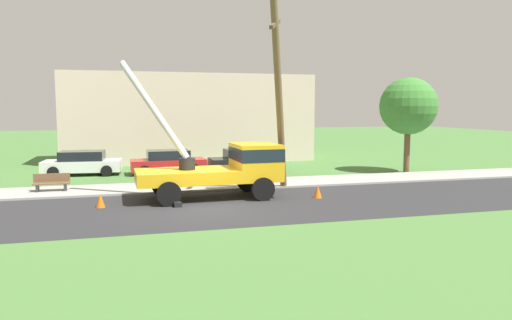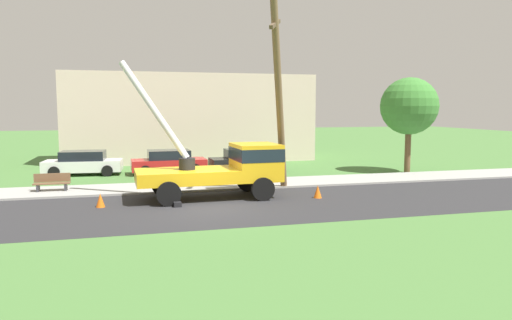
{
  "view_description": "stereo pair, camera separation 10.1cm",
  "coord_description": "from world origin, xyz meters",
  "px_view_note": "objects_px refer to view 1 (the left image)",
  "views": [
    {
      "loc": [
        -3.02,
        -18.36,
        3.93
      ],
      "look_at": [
        2.48,
        2.07,
        1.61
      ],
      "focal_mm": 33.24,
      "sensor_mm": 36.0,
      "label": 1
    },
    {
      "loc": [
        -2.93,
        -18.39,
        3.93
      ],
      "look_at": [
        2.48,
        2.07,
        1.61
      ],
      "focal_mm": 33.24,
      "sensor_mm": 36.0,
      "label": 2
    }
  ],
  "objects_px": {
    "traffic_cone_behind": "(100,200)",
    "parked_sedan_white": "(82,163)",
    "park_bench": "(52,183)",
    "traffic_cone_ahead": "(318,192)",
    "parked_sedan_red": "(168,162)",
    "parked_sedan_black": "(245,160)",
    "leaning_utility_pole": "(279,97)",
    "utility_truck": "(227,166)",
    "roadside_tree_near": "(408,106)"
  },
  "relations": [
    {
      "from": "utility_truck",
      "to": "roadside_tree_near",
      "type": "xyz_separation_m",
      "value": [
        12.28,
        5.16,
        2.62
      ]
    },
    {
      "from": "leaning_utility_pole",
      "to": "parked_sedan_red",
      "type": "distance_m",
      "value": 9.78
    },
    {
      "from": "traffic_cone_behind",
      "to": "parked_sedan_red",
      "type": "distance_m",
      "value": 9.84
    },
    {
      "from": "utility_truck",
      "to": "traffic_cone_behind",
      "type": "relative_size",
      "value": 12.22
    },
    {
      "from": "traffic_cone_ahead",
      "to": "park_bench",
      "type": "bearing_deg",
      "value": 159.28
    },
    {
      "from": "leaning_utility_pole",
      "to": "parked_sedan_red",
      "type": "xyz_separation_m",
      "value": [
        -4.44,
        7.89,
        -3.72
      ]
    },
    {
      "from": "leaning_utility_pole",
      "to": "traffic_cone_ahead",
      "type": "relative_size",
      "value": 15.46
    },
    {
      "from": "parked_sedan_white",
      "to": "park_bench",
      "type": "distance_m",
      "value": 6.03
    },
    {
      "from": "leaning_utility_pole",
      "to": "roadside_tree_near",
      "type": "distance_m",
      "value": 10.82
    },
    {
      "from": "leaning_utility_pole",
      "to": "parked_sedan_black",
      "type": "xyz_separation_m",
      "value": [
        0.24,
        7.49,
        -3.72
      ]
    },
    {
      "from": "park_bench",
      "to": "traffic_cone_behind",
      "type": "bearing_deg",
      "value": -59.18
    },
    {
      "from": "parked_sedan_white",
      "to": "roadside_tree_near",
      "type": "relative_size",
      "value": 0.78
    },
    {
      "from": "traffic_cone_behind",
      "to": "parked_sedan_white",
      "type": "distance_m",
      "value": 10.06
    },
    {
      "from": "parked_sedan_white",
      "to": "park_bench",
      "type": "height_order",
      "value": "parked_sedan_white"
    },
    {
      "from": "parked_sedan_red",
      "to": "leaning_utility_pole",
      "type": "bearing_deg",
      "value": -60.65
    },
    {
      "from": "parked_sedan_white",
      "to": "parked_sedan_black",
      "type": "bearing_deg",
      "value": -6.64
    },
    {
      "from": "traffic_cone_behind",
      "to": "parked_sedan_red",
      "type": "bearing_deg",
      "value": 69.66
    },
    {
      "from": "parked_sedan_white",
      "to": "utility_truck",
      "type": "bearing_deg",
      "value": -53.03
    },
    {
      "from": "traffic_cone_ahead",
      "to": "roadside_tree_near",
      "type": "relative_size",
      "value": 0.1
    },
    {
      "from": "traffic_cone_ahead",
      "to": "parked_sedan_white",
      "type": "xyz_separation_m",
      "value": [
        -10.64,
        10.31,
        0.43
      ]
    },
    {
      "from": "parked_sedan_white",
      "to": "parked_sedan_red",
      "type": "bearing_deg",
      "value": -8.27
    },
    {
      "from": "leaning_utility_pole",
      "to": "parked_sedan_black",
      "type": "relative_size",
      "value": 1.93
    },
    {
      "from": "traffic_cone_ahead",
      "to": "parked_sedan_black",
      "type": "distance_m",
      "value": 9.26
    },
    {
      "from": "traffic_cone_behind",
      "to": "roadside_tree_near",
      "type": "xyz_separation_m",
      "value": [
        17.6,
        6.0,
        3.75
      ]
    },
    {
      "from": "traffic_cone_ahead",
      "to": "parked_sedan_black",
      "type": "bearing_deg",
      "value": 96.36
    },
    {
      "from": "parked_sedan_white",
      "to": "roadside_tree_near",
      "type": "bearing_deg",
      "value": -11.64
    },
    {
      "from": "utility_truck",
      "to": "park_bench",
      "type": "height_order",
      "value": "utility_truck"
    },
    {
      "from": "traffic_cone_ahead",
      "to": "park_bench",
      "type": "distance_m",
      "value": 12.28
    },
    {
      "from": "parked_sedan_white",
      "to": "roadside_tree_near",
      "type": "distance_m",
      "value": 19.81
    },
    {
      "from": "traffic_cone_ahead",
      "to": "park_bench",
      "type": "relative_size",
      "value": 0.35
    },
    {
      "from": "traffic_cone_behind",
      "to": "park_bench",
      "type": "distance_m",
      "value": 4.63
    },
    {
      "from": "utility_truck",
      "to": "traffic_cone_behind",
      "type": "height_order",
      "value": "utility_truck"
    },
    {
      "from": "parked_sedan_red",
      "to": "utility_truck",
      "type": "bearing_deg",
      "value": -77.17
    },
    {
      "from": "traffic_cone_behind",
      "to": "utility_truck",
      "type": "bearing_deg",
      "value": 8.92
    },
    {
      "from": "utility_truck",
      "to": "park_bench",
      "type": "relative_size",
      "value": 4.28
    },
    {
      "from": "parked_sedan_red",
      "to": "roadside_tree_near",
      "type": "height_order",
      "value": "roadside_tree_near"
    },
    {
      "from": "traffic_cone_behind",
      "to": "parked_sedan_white",
      "type": "bearing_deg",
      "value": 98.72
    },
    {
      "from": "leaning_utility_pole",
      "to": "parked_sedan_white",
      "type": "height_order",
      "value": "leaning_utility_pole"
    },
    {
      "from": "parked_sedan_red",
      "to": "parked_sedan_black",
      "type": "relative_size",
      "value": 1.0
    },
    {
      "from": "park_bench",
      "to": "parked_sedan_white",
      "type": "bearing_deg",
      "value": 81.95
    },
    {
      "from": "leaning_utility_pole",
      "to": "parked_sedan_red",
      "type": "bearing_deg",
      "value": 119.35
    },
    {
      "from": "parked_sedan_black",
      "to": "roadside_tree_near",
      "type": "bearing_deg",
      "value": -16.52
    },
    {
      "from": "park_bench",
      "to": "traffic_cone_ahead",
      "type": "bearing_deg",
      "value": -20.72
    },
    {
      "from": "leaning_utility_pole",
      "to": "parked_sedan_black",
      "type": "bearing_deg",
      "value": 88.15
    },
    {
      "from": "traffic_cone_behind",
      "to": "park_bench",
      "type": "xyz_separation_m",
      "value": [
        -2.37,
        3.97,
        0.18
      ]
    },
    {
      "from": "leaning_utility_pole",
      "to": "traffic_cone_ahead",
      "type": "height_order",
      "value": "leaning_utility_pole"
    },
    {
      "from": "traffic_cone_behind",
      "to": "parked_sedan_black",
      "type": "bearing_deg",
      "value": 47.45
    },
    {
      "from": "parked_sedan_black",
      "to": "park_bench",
      "type": "xyz_separation_m",
      "value": [
        -10.46,
        -4.85,
        -0.25
      ]
    },
    {
      "from": "traffic_cone_ahead",
      "to": "parked_sedan_white",
      "type": "relative_size",
      "value": 0.12
    },
    {
      "from": "leaning_utility_pole",
      "to": "traffic_cone_behind",
      "type": "xyz_separation_m",
      "value": [
        -7.85,
        -1.33,
        -4.15
      ]
    }
  ]
}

